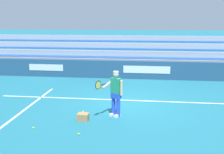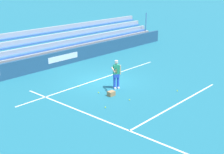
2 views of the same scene
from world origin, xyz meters
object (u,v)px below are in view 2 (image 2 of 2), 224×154
(tennis_ball_far_left, at_px, (130,100))
(tennis_ball_by_box, at_px, (99,93))
(tennis_player, at_px, (116,74))
(ball_box_cardboard, at_px, (111,93))
(tennis_ball_toward_net, at_px, (177,91))
(tennis_ball_near_player, at_px, (78,87))
(tennis_ball_midcourt, at_px, (105,107))

(tennis_ball_far_left, bearing_deg, tennis_ball_by_box, -80.91)
(tennis_player, bearing_deg, tennis_ball_far_left, 61.62)
(tennis_player, relative_size, tennis_ball_by_box, 25.98)
(ball_box_cardboard, bearing_deg, tennis_player, -152.24)
(ball_box_cardboard, distance_m, tennis_ball_toward_net, 3.93)
(ball_box_cardboard, distance_m, tennis_ball_near_player, 2.46)
(tennis_player, xyz_separation_m, tennis_ball_toward_net, (-2.00, 2.98, -0.86))
(tennis_player, bearing_deg, tennis_ball_toward_net, 123.85)
(tennis_ball_by_box, bearing_deg, tennis_ball_near_player, -86.98)
(tennis_player, distance_m, tennis_ball_toward_net, 3.69)
(tennis_ball_by_box, bearing_deg, tennis_ball_far_left, 99.09)
(tennis_ball_midcourt, height_order, tennis_ball_far_left, same)
(tennis_ball_by_box, relative_size, tennis_ball_near_player, 1.00)
(tennis_ball_far_left, distance_m, tennis_ball_near_player, 3.68)
(tennis_ball_toward_net, bearing_deg, tennis_ball_midcourt, -17.80)
(tennis_player, bearing_deg, tennis_ball_by_box, -9.72)
(tennis_ball_far_left, bearing_deg, tennis_ball_midcourt, -9.98)
(tennis_player, bearing_deg, tennis_ball_midcourt, 30.31)
(ball_box_cardboard, height_order, tennis_ball_midcourt, ball_box_cardboard)
(ball_box_cardboard, relative_size, tennis_ball_midcourt, 6.06)
(tennis_ball_midcourt, bearing_deg, tennis_ball_near_player, -109.68)
(tennis_ball_far_left, xyz_separation_m, tennis_ball_near_player, (0.41, -3.65, 0.00))
(ball_box_cardboard, height_order, tennis_ball_near_player, ball_box_cardboard)
(tennis_ball_midcourt, relative_size, tennis_ball_toward_net, 1.00)
(tennis_player, height_order, tennis_ball_midcourt, tennis_player)
(tennis_player, relative_size, ball_box_cardboard, 4.29)
(tennis_ball_by_box, height_order, tennis_ball_near_player, same)
(tennis_player, bearing_deg, tennis_ball_near_player, -53.46)
(tennis_ball_midcourt, bearing_deg, tennis_ball_toward_net, 162.20)
(tennis_ball_near_player, bearing_deg, tennis_ball_by_box, 93.02)
(tennis_player, distance_m, tennis_ball_near_player, 2.47)
(tennis_ball_midcourt, height_order, tennis_ball_near_player, same)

